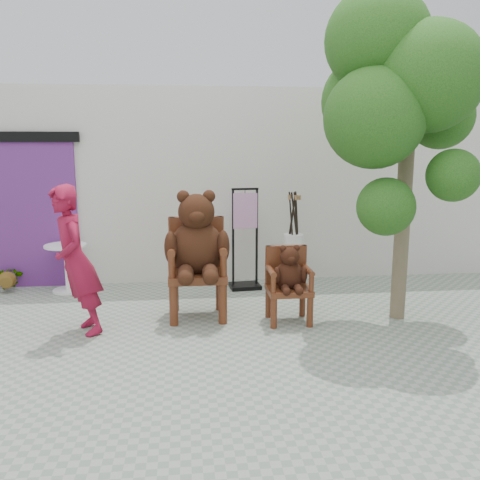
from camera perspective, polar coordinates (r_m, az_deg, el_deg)
The scene contains 11 objects.
ground_plane at distance 5.73m, azimuth 2.05°, elevation -11.32°, with size 60.00×60.00×0.00m, color gray.
back_wall at distance 8.42m, azimuth -0.90°, elevation 6.33°, with size 9.00×1.00×3.00m, color silver.
doorway at distance 8.20m, azimuth -21.92°, elevation 3.08°, with size 1.40×0.11×2.33m.
chair_big at distance 6.28m, azimuth -4.86°, elevation -0.83°, with size 0.79×0.84×1.60m.
chair_small at distance 6.20m, azimuth 5.49°, elevation -4.09°, with size 0.52×0.52×0.96m.
person at distance 5.99m, azimuth -17.94°, elevation -2.28°, with size 0.62×0.41×1.71m, color maroon.
cafe_table at distance 7.87m, azimuth -18.91°, elevation -2.38°, with size 0.60×0.60×0.70m.
display_stand at distance 7.59m, azimuth 0.56°, elevation -1.16°, with size 0.48×0.39×1.51m.
stool_bucket at distance 7.69m, azimuth 6.01°, elevation -0.61°, with size 0.32×0.32×1.45m.
tree at distance 6.19m, azimuth 17.17°, elevation 15.68°, with size 2.02×1.85×3.86m.
potted_plant at distance 8.28m, azimuth -24.55°, elevation -3.76°, with size 0.39×0.34×0.43m, color #163D10.
Camera 1 is at (-0.77, -5.25, 2.16)m, focal length 38.00 mm.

